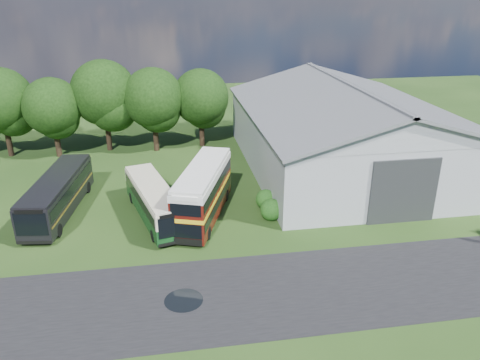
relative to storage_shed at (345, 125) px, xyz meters
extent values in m
plane|color=black|center=(-15.00, -15.98, -4.17)|extent=(120.00, 120.00, 0.00)
cube|color=black|center=(-12.00, -18.98, -4.17)|extent=(60.00, 8.00, 0.02)
cylinder|color=black|center=(-16.50, -18.98, -4.17)|extent=(2.20, 2.20, 0.01)
cube|color=gray|center=(0.00, 0.02, -1.42)|extent=(18.00, 24.00, 5.50)
cube|color=#2D3033|center=(0.00, -12.06, -1.67)|extent=(5.20, 0.18, 5.00)
cylinder|color=black|center=(-33.00, 8.52, -2.46)|extent=(0.56, 0.56, 3.42)
sphere|color=black|center=(-33.00, 8.52, 1.72)|extent=(6.46, 6.46, 6.46)
cylinder|color=black|center=(-28.00, 7.52, -2.64)|extent=(0.56, 0.56, 3.06)
sphere|color=black|center=(-28.00, 7.52, 1.10)|extent=(5.78, 5.78, 5.78)
cylinder|color=black|center=(-23.00, 8.82, -2.37)|extent=(0.56, 0.56, 3.60)
sphere|color=black|center=(-23.00, 8.82, 2.03)|extent=(6.80, 6.80, 6.80)
cylinder|color=black|center=(-18.00, 7.82, -2.51)|extent=(0.56, 0.56, 3.31)
sphere|color=black|center=(-18.00, 7.82, 1.54)|extent=(6.26, 6.26, 6.26)
cylinder|color=black|center=(-13.00, 8.62, -2.58)|extent=(0.56, 0.56, 3.17)
sphere|color=black|center=(-13.00, 8.62, 1.29)|extent=(5.98, 5.98, 5.98)
sphere|color=#194714|center=(-9.40, -9.98, -4.17)|extent=(1.70, 1.70, 1.70)
sphere|color=#194714|center=(-9.40, -7.98, -4.17)|extent=(1.60, 1.60, 1.60)
cube|color=#0E3515|center=(-18.12, -8.41, -2.69)|extent=(4.71, 10.02, 2.43)
cube|color=#4A100A|center=(-14.41, -8.88, -1.98)|extent=(5.40, 9.79, 3.81)
cube|color=black|center=(-25.41, -6.28, -2.53)|extent=(3.89, 11.02, 2.68)
camera|label=1|loc=(-16.89, -40.92, 12.20)|focal=35.00mm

